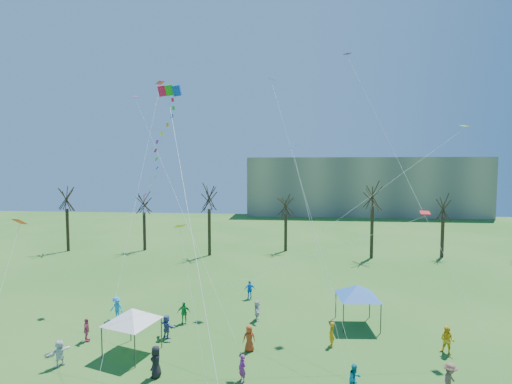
# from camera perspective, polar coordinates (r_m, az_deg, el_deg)

# --- Properties ---
(distant_building) EXTENTS (60.00, 14.00, 15.00)m
(distant_building) POSITION_cam_1_polar(r_m,az_deg,el_deg) (98.62, 16.64, 0.88)
(distant_building) COLOR gray
(distant_building) RESTS_ON ground
(bare_tree_row) EXTENTS (70.36, 9.00, 11.14)m
(bare_tree_row) POSITION_cam_1_polar(r_m,az_deg,el_deg) (50.64, 6.70, -2.03)
(bare_tree_row) COLOR black
(bare_tree_row) RESTS_ON ground
(big_box_kite) EXTENTS (3.95, 6.93, 19.98)m
(big_box_kite) POSITION_cam_1_polar(r_m,az_deg,el_deg) (22.66, -14.56, 6.72)
(big_box_kite) COLOR #F1113D
(big_box_kite) RESTS_ON ground
(canopy_tent_white) EXTENTS (3.92, 3.92, 3.07)m
(canopy_tent_white) POSITION_cam_1_polar(r_m,az_deg,el_deg) (26.26, -19.22, -18.10)
(canopy_tent_white) COLOR #3F3F44
(canopy_tent_white) RESTS_ON ground
(canopy_tent_blue) EXTENTS (4.27, 4.27, 3.21)m
(canopy_tent_blue) POSITION_cam_1_polar(r_m,az_deg,el_deg) (29.98, 15.94, -14.99)
(canopy_tent_blue) COLOR #3F3F44
(canopy_tent_blue) RESTS_ON ground
(festival_crowd) EXTENTS (26.36, 18.89, 1.86)m
(festival_crowd) POSITION_cam_1_polar(r_m,az_deg,el_deg) (24.93, -3.69, -23.51)
(festival_crowd) COLOR red
(festival_crowd) RESTS_ON ground
(small_kites_aloft) EXTENTS (29.97, 19.67, 31.43)m
(small_kites_aloft) POSITION_cam_1_polar(r_m,az_deg,el_deg) (26.06, -1.15, 6.55)
(small_kites_aloft) COLOR #FF300D
(small_kites_aloft) RESTS_ON ground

